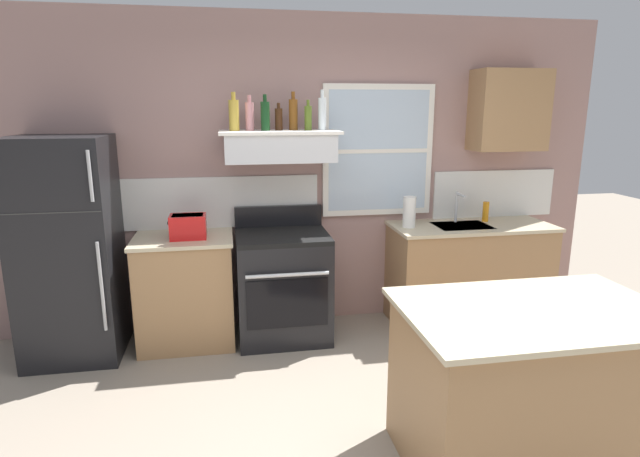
# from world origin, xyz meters

# --- Properties ---
(back_wall) EXTENTS (5.40, 0.11, 2.70)m
(back_wall) POSITION_xyz_m (0.03, 2.23, 1.35)
(back_wall) COLOR gray
(back_wall) RESTS_ON ground_plane
(refrigerator) EXTENTS (0.70, 0.72, 1.72)m
(refrigerator) POSITION_xyz_m (-1.90, 1.84, 0.86)
(refrigerator) COLOR black
(refrigerator) RESTS_ON ground_plane
(counter_left_of_stove) EXTENTS (0.79, 0.63, 0.91)m
(counter_left_of_stove) POSITION_xyz_m (-1.05, 1.90, 0.46)
(counter_left_of_stove) COLOR #9E754C
(counter_left_of_stove) RESTS_ON ground_plane
(toaster) EXTENTS (0.30, 0.20, 0.19)m
(toaster) POSITION_xyz_m (-1.00, 1.84, 1.01)
(toaster) COLOR red
(toaster) RESTS_ON counter_left_of_stove
(stove_range) EXTENTS (0.76, 0.69, 1.09)m
(stove_range) POSITION_xyz_m (-0.25, 1.86, 0.46)
(stove_range) COLOR black
(stove_range) RESTS_ON ground_plane
(range_hood_shelf) EXTENTS (0.96, 0.52, 0.24)m
(range_hood_shelf) POSITION_xyz_m (-0.25, 1.96, 1.62)
(range_hood_shelf) COLOR silver
(bottle_champagne_gold_foil) EXTENTS (0.08, 0.08, 0.30)m
(bottle_champagne_gold_foil) POSITION_xyz_m (-0.61, 1.94, 1.87)
(bottle_champagne_gold_foil) COLOR #B29333
(bottle_champagne_gold_foil) RESTS_ON range_hood_shelf
(bottle_rose_pink) EXTENTS (0.07, 0.07, 0.28)m
(bottle_rose_pink) POSITION_xyz_m (-0.48, 1.99, 1.86)
(bottle_rose_pink) COLOR #C67F84
(bottle_rose_pink) RESTS_ON range_hood_shelf
(bottle_dark_green_wine) EXTENTS (0.07, 0.07, 0.28)m
(bottle_dark_green_wine) POSITION_xyz_m (-0.36, 1.94, 1.86)
(bottle_dark_green_wine) COLOR #143819
(bottle_dark_green_wine) RESTS_ON range_hood_shelf
(bottle_brown_stout) EXTENTS (0.06, 0.06, 0.22)m
(bottle_brown_stout) POSITION_xyz_m (-0.25, 1.99, 1.84)
(bottle_brown_stout) COLOR #381E0F
(bottle_brown_stout) RESTS_ON range_hood_shelf
(bottle_amber_wine) EXTENTS (0.07, 0.07, 0.31)m
(bottle_amber_wine) POSITION_xyz_m (-0.13, 2.01, 1.87)
(bottle_amber_wine) COLOR brown
(bottle_amber_wine) RESTS_ON range_hood_shelf
(bottle_olive_oil_square) EXTENTS (0.06, 0.06, 0.24)m
(bottle_olive_oil_square) POSITION_xyz_m (-0.01, 1.96, 1.85)
(bottle_olive_oil_square) COLOR #4C601E
(bottle_olive_oil_square) RESTS_ON range_hood_shelf
(bottle_clear_tall) EXTENTS (0.06, 0.06, 0.32)m
(bottle_clear_tall) POSITION_xyz_m (0.11, 1.97, 1.88)
(bottle_clear_tall) COLOR silver
(bottle_clear_tall) RESTS_ON range_hood_shelf
(counter_right_with_sink) EXTENTS (1.43, 0.63, 0.91)m
(counter_right_with_sink) POSITION_xyz_m (1.45, 1.90, 0.46)
(counter_right_with_sink) COLOR #9E754C
(counter_right_with_sink) RESTS_ON ground_plane
(sink_faucet) EXTENTS (0.03, 0.17, 0.28)m
(sink_faucet) POSITION_xyz_m (1.35, 2.00, 1.08)
(sink_faucet) COLOR silver
(sink_faucet) RESTS_ON counter_right_with_sink
(paper_towel_roll) EXTENTS (0.11, 0.11, 0.27)m
(paper_towel_roll) POSITION_xyz_m (0.86, 1.90, 1.04)
(paper_towel_roll) COLOR white
(paper_towel_roll) RESTS_ON counter_right_with_sink
(dish_soap_bottle) EXTENTS (0.06, 0.06, 0.18)m
(dish_soap_bottle) POSITION_xyz_m (1.63, 2.00, 1.00)
(dish_soap_bottle) COLOR orange
(dish_soap_bottle) RESTS_ON counter_right_with_sink
(kitchen_island) EXTENTS (1.40, 0.90, 0.91)m
(kitchen_island) POSITION_xyz_m (0.88, 0.01, 0.46)
(kitchen_island) COLOR #9E754C
(kitchen_island) RESTS_ON ground_plane
(upper_cabinet_right) EXTENTS (0.64, 0.32, 0.70)m
(upper_cabinet_right) POSITION_xyz_m (1.80, 2.04, 1.90)
(upper_cabinet_right) COLOR #9E754C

